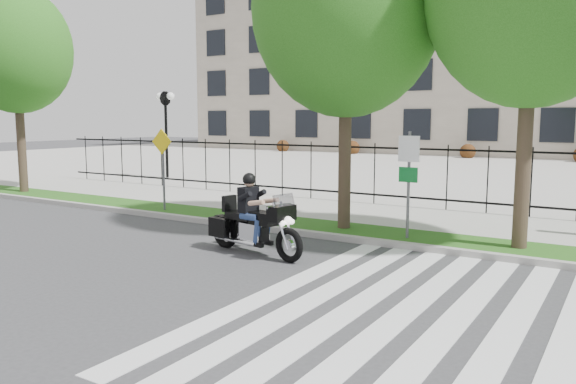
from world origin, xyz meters
The scene contains 14 objects.
ground centered at (0.00, 0.00, 0.00)m, with size 120.00×120.00×0.00m, color #363638.
curb centered at (0.00, 4.10, 0.07)m, with size 60.00×0.20×0.15m, color #9D9A94.
grass_verge centered at (0.00, 4.95, 0.07)m, with size 60.00×1.50×0.15m, color #1E5314.
sidewalk centered at (0.00, 7.45, 0.07)m, with size 60.00×3.50×0.15m, color #ACA9A1.
plaza centered at (0.00, 25.00, 0.05)m, with size 80.00×34.00×0.10m, color #ACA9A1.
crosswalk_stripes centered at (4.83, 0.00, 0.01)m, with size 5.70×8.00×0.01m, color silver, non-canonical shape.
iron_fence centered at (0.00, 9.20, 1.15)m, with size 30.00×0.06×2.00m, color black, non-canonical shape.
office_building centered at (0.00, 44.92, 9.97)m, with size 60.00×21.90×20.15m.
lamp_post_left centered at (-12.00, 12.00, 3.21)m, with size 1.06×0.70×4.25m.
street_tree_0 centered at (-12.72, 4.95, 5.48)m, with size 4.13×4.13×7.72m.
street_tree_1 centered at (0.99, 4.95, 5.66)m, with size 4.72×4.72×8.23m.
sign_pole_regulatory centered at (2.82, 4.58, 1.74)m, with size 0.50×0.09×2.50m.
sign_pole_warning centered at (-4.98, 4.58, 1.74)m, with size 0.78×0.09×2.49m.
motorcycle_rider centered at (0.34, 1.89, 0.71)m, with size 2.74×1.09×2.14m.
Camera 1 is at (7.29, -7.90, 2.94)m, focal length 35.00 mm.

